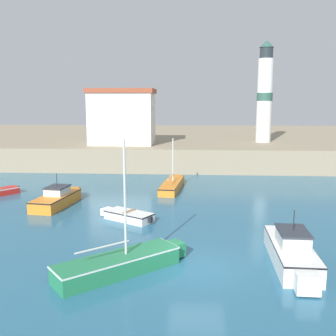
{
  "coord_description": "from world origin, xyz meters",
  "views": [
    {
      "loc": [
        -0.28,
        -16.26,
        7.19
      ],
      "look_at": [
        -2.15,
        14.15,
        2.0
      ],
      "focal_mm": 42.0,
      "sensor_mm": 36.0,
      "label": 1
    }
  ],
  "objects": [
    {
      "name": "sailboat_orange_5",
      "position": [
        -1.88,
        15.63,
        0.35
      ],
      "size": [
        1.92,
        6.68,
        4.18
      ],
      "color": "orange",
      "rests_on": "ground"
    },
    {
      "name": "ground_plane",
      "position": [
        0.0,
        0.0,
        0.0
      ],
      "size": [
        200.0,
        200.0,
        0.0
      ],
      "primitive_type": "plane",
      "color": "#28607F"
    },
    {
      "name": "harbor_shed_mid_row",
      "position": [
        -8.0,
        27.12,
        5.54
      ],
      "size": [
        7.18,
        5.13,
        6.06
      ],
      "color": "silver",
      "rests_on": "quay_seawall"
    },
    {
      "name": "quay_seawall",
      "position": [
        0.0,
        42.03,
        1.24
      ],
      "size": [
        120.0,
        40.0,
        2.48
      ],
      "primitive_type": "cube",
      "color": "gray",
      "rests_on": "ground"
    },
    {
      "name": "motorboat_orange_0",
      "position": [
        -9.63,
        9.85,
        0.51
      ],
      "size": [
        2.33,
        5.5,
        2.25
      ],
      "color": "orange",
      "rests_on": "ground"
    },
    {
      "name": "dinghy_white_6",
      "position": [
        -4.18,
        6.76,
        0.29
      ],
      "size": [
        3.6,
        2.69,
        0.61
      ],
      "color": "white",
      "rests_on": "ground"
    },
    {
      "name": "lighthouse",
      "position": [
        8.0,
        30.11,
        8.02
      ],
      "size": [
        1.78,
        1.78,
        11.47
      ],
      "color": "silver",
      "rests_on": "quay_seawall"
    },
    {
      "name": "motorboat_white_2",
      "position": [
        4.2,
        0.61,
        0.6
      ],
      "size": [
        1.8,
        5.94,
        2.52
      ],
      "color": "white",
      "rests_on": "ground"
    },
    {
      "name": "sailboat_green_7",
      "position": [
        -3.24,
        -0.68,
        0.43
      ],
      "size": [
        5.43,
        4.83,
        5.67
      ],
      "color": "#237A4C",
      "rests_on": "ground"
    }
  ]
}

